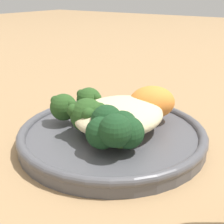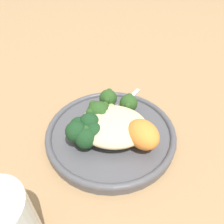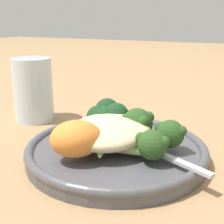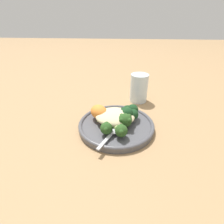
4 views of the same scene
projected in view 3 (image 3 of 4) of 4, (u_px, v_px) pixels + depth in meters
The scene contains 12 objects.
ground_plane at pixel (121, 153), 0.43m from camera, with size 4.00×4.00×0.00m, color #9E7A51.
plate at pixel (114, 150), 0.41m from camera, with size 0.24×0.24×0.02m.
quinoa_mound at pixel (109, 131), 0.41m from camera, with size 0.12×0.10×0.03m, color beige.
broccoli_stalk_0 at pixel (143, 145), 0.36m from camera, with size 0.04×0.11×0.04m.
broccoli_stalk_1 at pixel (152, 136), 0.39m from camera, with size 0.08×0.12×0.04m.
broccoli_stalk_2 at pixel (135, 125), 0.42m from camera, with size 0.09×0.06×0.04m.
broccoli_stalk_3 at pixel (103, 122), 0.44m from camera, with size 0.12×0.07×0.04m.
sweet_potato_chunk_0 at pixel (92, 139), 0.38m from camera, with size 0.06×0.05×0.03m, color orange.
sweet_potato_chunk_1 at pixel (76, 139), 0.37m from camera, with size 0.06×0.05×0.04m, color orange.
kale_tuft at pixel (109, 116), 0.45m from camera, with size 0.06×0.06×0.04m.
spoon at pixel (153, 149), 0.38m from camera, with size 0.07×0.11×0.01m.
water_glass at pixel (33, 90), 0.56m from camera, with size 0.07×0.07×0.11m, color silver.
Camera 3 is at (0.36, 0.16, 0.18)m, focal length 50.00 mm.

